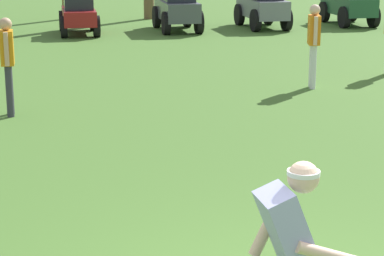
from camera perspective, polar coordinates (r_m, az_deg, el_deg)
The scene contains 7 objects.
frisbee_thrower at distance 5.01m, azimuth 7.12°, elevation -9.44°, with size 1.09×0.48×1.42m.
teammate_near_sideline at distance 12.13m, azimuth -13.88°, elevation 5.26°, with size 0.22×0.50×1.56m.
teammate_deep at distance 14.13m, azimuth 9.26°, elevation 6.78°, with size 0.29×0.49×1.56m.
parked_car_slot_d at distance 21.89m, azimuth -8.63°, elevation 8.56°, with size 1.21×2.25×1.10m.
parked_car_slot_e at distance 22.44m, azimuth -1.18°, elevation 9.27°, with size 1.24×2.44×1.34m.
parked_car_slot_f at distance 23.20m, azimuth 5.35°, elevation 9.39°, with size 1.20×2.42×1.34m.
parked_car_slot_g at distance 24.43m, azimuth 11.81°, elevation 9.42°, with size 1.26×2.45×1.34m.
Camera 1 is at (-1.95, -4.65, 2.84)m, focal length 70.00 mm.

